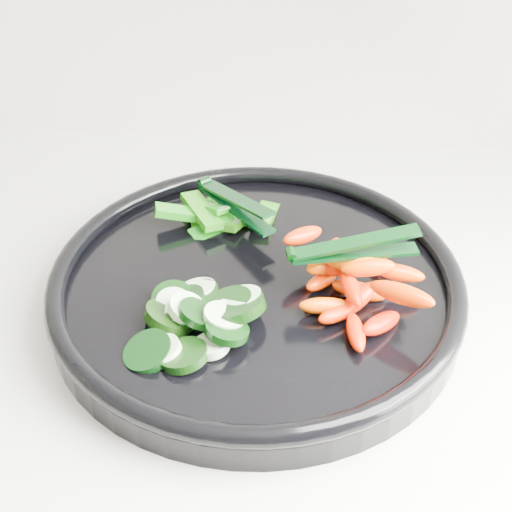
{
  "coord_description": "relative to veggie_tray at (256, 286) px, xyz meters",
  "views": [
    {
      "loc": [
        0.55,
        1.19,
        1.37
      ],
      "look_at": [
        0.5,
        1.68,
        0.99
      ],
      "focal_mm": 50.0,
      "sensor_mm": 36.0,
      "label": 1
    }
  ],
  "objects": [
    {
      "name": "veggie_tray",
      "position": [
        0.0,
        0.0,
        0.0
      ],
      "size": [
        0.42,
        0.42,
        0.04
      ],
      "color": "black",
      "rests_on": "counter"
    },
    {
      "name": "pepper_pile",
      "position": [
        -0.05,
        0.09,
        0.01
      ],
      "size": [
        0.12,
        0.09,
        0.03
      ],
      "color": "#216A0A",
      "rests_on": "veggie_tray"
    },
    {
      "name": "tong_carrot",
      "position": [
        0.08,
        -0.01,
        0.05
      ],
      "size": [
        0.11,
        0.04,
        0.02
      ],
      "color": "black",
      "rests_on": "carrot_pile"
    },
    {
      "name": "cucumber_pile",
      "position": [
        -0.05,
        -0.06,
        0.01
      ],
      "size": [
        0.13,
        0.13,
        0.04
      ],
      "color": "black",
      "rests_on": "veggie_tray"
    },
    {
      "name": "tong_pepper",
      "position": [
        -0.03,
        0.09,
        0.03
      ],
      "size": [
        0.09,
        0.09,
        0.02
      ],
      "color": "black",
      "rests_on": "pepper_pile"
    },
    {
      "name": "carrot_pile",
      "position": [
        0.09,
        -0.01,
        0.02
      ],
      "size": [
        0.14,
        0.17,
        0.06
      ],
      "color": "red",
      "rests_on": "veggie_tray"
    }
  ]
}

